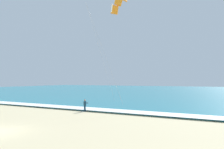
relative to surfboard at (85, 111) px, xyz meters
name	(u,v)px	position (x,y,z in m)	size (l,w,h in m)	color
sea	(167,91)	(-0.40, 60.33, 0.07)	(200.00, 120.00, 0.20)	teal
surf_foam	(88,109)	(-0.40, 1.33, 0.19)	(200.00, 2.74, 0.04)	white
surfboard	(85,111)	(0.00, 0.00, 0.00)	(0.93, 1.46, 0.09)	white
kitesurfer	(85,105)	(0.01, 0.02, 0.91)	(0.65, 0.64, 1.69)	#143347
kite_primary	(120,0)	(3.93, 3.06, 16.00)	(6.11, 5.34, 15.81)	orange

